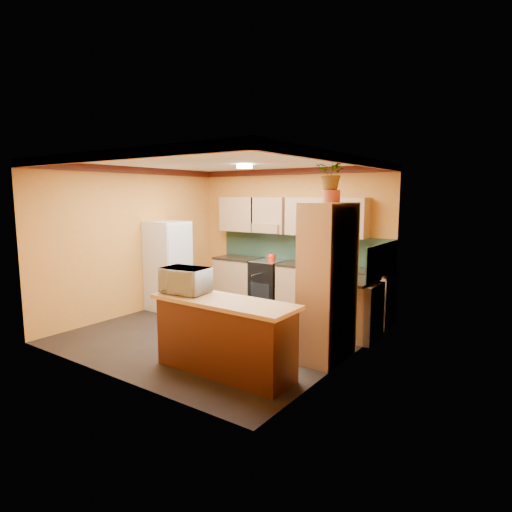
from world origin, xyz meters
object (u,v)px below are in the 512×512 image
at_px(base_cabinets_back, 296,288).
at_px(microwave, 185,280).
at_px(breakfast_bar, 224,338).
at_px(fridge, 168,266).
at_px(pantry, 328,282).
at_px(stove, 268,283).

relative_size(base_cabinets_back, microwave, 6.07).
distance_m(base_cabinets_back, breakfast_bar, 3.09).
distance_m(fridge, pantry, 3.64).
bearing_deg(pantry, stove, 139.57).
xyz_separation_m(fridge, breakfast_bar, (2.77, -1.70, -0.41)).
relative_size(stove, microwave, 1.51).
bearing_deg(microwave, base_cabinets_back, 84.40).
height_order(stove, fridge, fridge).
xyz_separation_m(stove, breakfast_bar, (1.34, -3.01, -0.02)).
bearing_deg(breakfast_bar, stove, 113.92).
xyz_separation_m(fridge, microwave, (2.12, -1.70, 0.25)).
bearing_deg(breakfast_bar, fridge, 148.50).
relative_size(stove, pantry, 0.43).
distance_m(base_cabinets_back, stove, 0.63).
bearing_deg(pantry, microwave, -141.65).
height_order(pantry, breakfast_bar, pantry).
relative_size(base_cabinets_back, breakfast_bar, 2.03).
bearing_deg(stove, pantry, -40.43).
bearing_deg(microwave, breakfast_bar, -6.78).
relative_size(fridge, pantry, 0.81).
height_order(fridge, breakfast_bar, fridge).
relative_size(fridge, breakfast_bar, 0.94).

